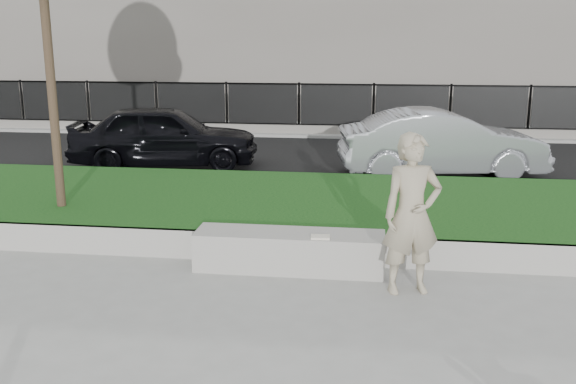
# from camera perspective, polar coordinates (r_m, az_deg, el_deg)

# --- Properties ---
(ground) EXTENTS (90.00, 90.00, 0.00)m
(ground) POSITION_cam_1_polar(r_m,az_deg,el_deg) (7.78, -4.92, -8.70)
(ground) COLOR gray
(ground) RESTS_ON ground
(grass_bank) EXTENTS (34.00, 4.00, 0.40)m
(grass_bank) POSITION_cam_1_polar(r_m,az_deg,el_deg) (10.51, -1.44, -1.50)
(grass_bank) COLOR black
(grass_bank) RESTS_ON ground
(grass_kerb) EXTENTS (34.00, 0.08, 0.40)m
(grass_kerb) POSITION_cam_1_polar(r_m,az_deg,el_deg) (8.66, -3.47, -4.88)
(grass_kerb) COLOR #9B9991
(grass_kerb) RESTS_ON ground
(street) EXTENTS (34.00, 7.00, 0.04)m
(street) POSITION_cam_1_polar(r_m,az_deg,el_deg) (15.87, 1.67, 3.05)
(street) COLOR black
(street) RESTS_ON ground
(far_pavement) EXTENTS (34.00, 3.00, 0.12)m
(far_pavement) POSITION_cam_1_polar(r_m,az_deg,el_deg) (20.29, 3.00, 5.50)
(far_pavement) COLOR gray
(far_pavement) RESTS_ON ground
(iron_fence) EXTENTS (32.00, 0.30, 1.50)m
(iron_fence) POSITION_cam_1_polar(r_m,az_deg,el_deg) (19.23, 2.77, 6.50)
(iron_fence) COLOR slate
(iron_fence) RESTS_ON far_pavement
(stone_bench) EXTENTS (2.44, 0.61, 0.50)m
(stone_bench) POSITION_cam_1_polar(r_m,az_deg,el_deg) (8.34, 0.13, -5.25)
(stone_bench) COLOR #9B9991
(stone_bench) RESTS_ON ground
(man) EXTENTS (0.79, 0.63, 1.90)m
(man) POSITION_cam_1_polar(r_m,az_deg,el_deg) (7.55, 10.95, -1.97)
(man) COLOR tan
(man) RESTS_ON ground
(book) EXTENTS (0.25, 0.19, 0.03)m
(book) POSITION_cam_1_polar(r_m,az_deg,el_deg) (8.04, 2.89, -4.01)
(book) COLOR #EEE7CE
(book) RESTS_ON stone_bench
(car_dark) EXTENTS (4.42, 2.38, 1.43)m
(car_dark) POSITION_cam_1_polar(r_m,az_deg,el_deg) (14.86, -10.92, 4.95)
(car_dark) COLOR black
(car_dark) RESTS_ON street
(car_silver) EXTENTS (4.47, 2.18, 1.41)m
(car_silver) POSITION_cam_1_polar(r_m,az_deg,el_deg) (14.00, 13.49, 4.25)
(car_silver) COLOR #94979C
(car_silver) RESTS_ON street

